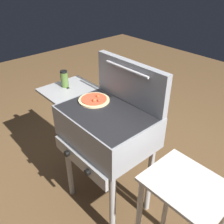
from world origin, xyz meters
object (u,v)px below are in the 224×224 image
Objects in this scene: sauce_jar at (64,79)px; pizza_pepperoni at (94,100)px; prep_table at (182,209)px; grill at (106,128)px.

pizza_pepperoni is at bearing 5.28° from sauce_jar.
prep_table is (1.18, 0.00, -0.43)m from sauce_jar.
pizza_pepperoni is 1.69× the size of sauce_jar.
grill is at bearing -179.63° from prep_table.
pizza_pepperoni reaches higher than grill.
pizza_pepperoni is at bearing 168.88° from grill.
sauce_jar is at bearing -179.77° from prep_table.
sauce_jar reaches higher than prep_table.
sauce_jar reaches higher than grill.
pizza_pepperoni is (-0.16, 0.03, 0.15)m from grill.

